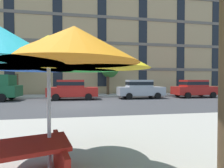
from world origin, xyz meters
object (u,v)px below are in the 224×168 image
at_px(patio_umbrella, 49,53).
at_px(picnic_table, 3,167).
at_px(sedan_silver, 140,88).
at_px(street_tree_left, 18,62).
at_px(sedan_red, 72,89).
at_px(sedan_red_midblock, 194,88).
at_px(street_tree_middle, 110,69).

relative_size(patio_umbrella, picnic_table, 1.61).
height_order(sedan_silver, patio_umbrella, patio_umbrella).
bearing_deg(patio_umbrella, picnic_table, -149.57).
bearing_deg(patio_umbrella, sedan_silver, 65.13).
distance_m(patio_umbrella, picnic_table, 1.79).
bearing_deg(picnic_table, patio_umbrella, 30.43).
bearing_deg(street_tree_left, patio_umbrella, -68.91).
relative_size(sedan_red, sedan_red_midblock, 1.00).
bearing_deg(sedan_red_midblock, street_tree_middle, 155.70).
distance_m(sedan_red_midblock, street_tree_middle, 9.21).
xyz_separation_m(sedan_red, street_tree_middle, (3.98, 3.69, 2.10)).
xyz_separation_m(sedan_silver, sedan_red_midblock, (5.79, 0.00, 0.00)).
bearing_deg(picnic_table, street_tree_middle, 76.34).
bearing_deg(sedan_red_midblock, patio_umbrella, -132.59).
height_order(street_tree_middle, patio_umbrella, street_tree_middle).
bearing_deg(sedan_red, sedan_red_midblock, 0.00).
height_order(sedan_red_midblock, picnic_table, sedan_red_midblock).
relative_size(street_tree_middle, patio_umbrella, 1.26).
bearing_deg(sedan_red_midblock, sedan_silver, 180.00).
height_order(sedan_silver, street_tree_middle, street_tree_middle).
relative_size(sedan_red, patio_umbrella, 1.28).
height_order(sedan_silver, street_tree_left, street_tree_left).
height_order(street_tree_left, picnic_table, street_tree_left).
height_order(sedan_red, picnic_table, sedan_red).
xyz_separation_m(street_tree_middle, patio_umbrella, (-3.50, -16.39, -0.90)).
distance_m(street_tree_middle, patio_umbrella, 16.78).
bearing_deg(street_tree_left, sedan_red, -33.45).
distance_m(street_tree_middle, picnic_table, 17.40).
height_order(sedan_silver, picnic_table, sedan_silver).
xyz_separation_m(street_tree_left, picnic_table, (5.85, -16.95, -3.17)).
bearing_deg(street_tree_left, picnic_table, -70.97).
xyz_separation_m(sedan_red, street_tree_left, (-5.93, 3.92, 2.70)).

